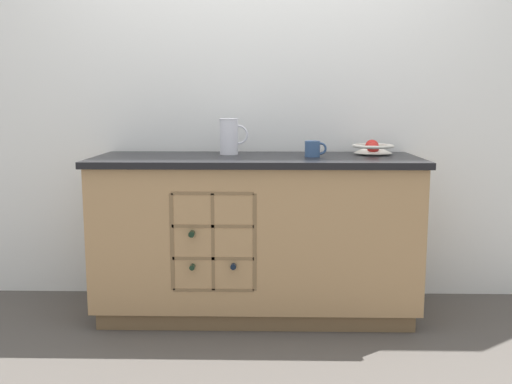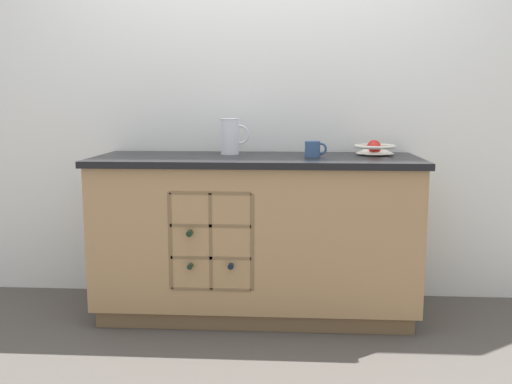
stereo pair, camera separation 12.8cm
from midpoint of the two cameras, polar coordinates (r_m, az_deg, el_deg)
ground_plane at (r=3.29m, az=1.14°, el=-11.94°), size 14.00×14.00×0.00m
back_wall at (r=3.45m, az=1.48°, el=10.62°), size 4.40×0.06×2.55m
kitchen_island at (r=3.16m, az=1.12°, el=-4.32°), size 1.76×0.66×0.88m
fruit_bowl at (r=3.26m, az=12.90°, el=4.29°), size 0.23×0.23×0.08m
white_pitcher at (r=3.22m, az=-1.42°, el=5.66°), size 0.16×0.11×0.20m
ceramic_mug at (r=3.08m, az=6.93°, el=4.29°), size 0.12×0.08×0.09m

